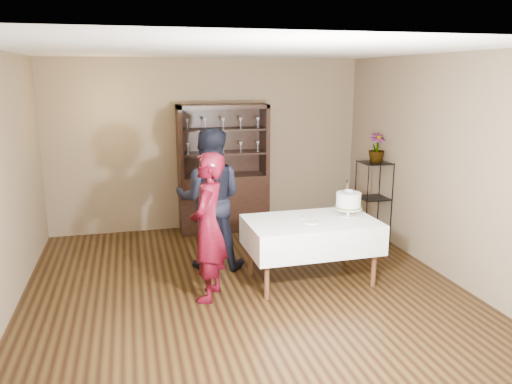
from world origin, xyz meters
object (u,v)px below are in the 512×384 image
cake (348,201)px  china_hutch (223,189)px  cake_table (311,235)px  woman (208,227)px  plant_etagere (373,198)px  potted_plant (377,148)px  man (210,199)px

cake → china_hutch: bearing=116.5°
cake_table → woman: size_ratio=0.94×
cake → plant_etagere: bearing=51.2°
plant_etagere → potted_plant: potted_plant is taller
potted_plant → man: bearing=-169.8°
woman → man: (0.17, 0.93, 0.08)m
china_hutch → woman: bearing=-104.4°
cake_table → plant_etagere: bearing=40.7°
cake_table → potted_plant: potted_plant is taller
plant_etagere → cake: size_ratio=2.61×
china_hutch → man: bearing=-106.8°
woman → man: size_ratio=0.91×
man → potted_plant: (2.54, 0.45, 0.50)m
man → china_hutch: bearing=-91.1°
cake_table → potted_plant: (1.45, 1.22, 0.82)m
man → woman: bearing=95.3°
woman → potted_plant: size_ratio=3.83×
woman → cake: 1.77m
china_hutch → cake: china_hutch is taller
man → cake: 1.74m
plant_etagere → man: 2.60m
man → cake: (1.58, -0.71, 0.04)m
potted_plant → cake: bearing=-129.3°
china_hutch → cake: 2.53m
plant_etagere → cake_table: (-1.45, -1.25, -0.07)m
plant_etagere → woman: size_ratio=0.73×
cake_table → woman: 1.29m
man → potted_plant: 2.63m
cake → potted_plant: bearing=50.7°
potted_plant → china_hutch: bearing=152.5°
plant_etagere → cake_table: 1.92m
woman → cake: bearing=121.1°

